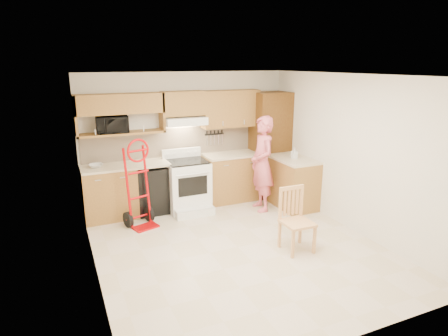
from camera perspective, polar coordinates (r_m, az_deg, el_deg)
floor at (r=5.92m, az=2.00°, el=-11.60°), size 4.00×4.50×0.02m
ceiling at (r=5.29m, az=2.25°, el=13.56°), size 4.00×4.50×0.02m
wall_back at (r=7.52m, az=-5.44°, el=4.35°), size 4.00×0.02×2.50m
wall_front at (r=3.68m, az=17.80°, el=-8.14°), size 4.00×0.02×2.50m
wall_left at (r=4.96m, az=-19.26°, el=-2.20°), size 0.02×4.50×2.50m
wall_right at (r=6.58m, az=18.08°, el=2.08°), size 0.02×4.50×2.50m
backsplash at (r=7.50m, az=-5.37°, el=3.94°), size 3.92×0.03×0.55m
lower_cab_left at (r=7.10m, az=-16.43°, el=-3.57°), size 0.90×0.60×0.90m
dishwasher at (r=7.22m, az=-10.52°, el=-3.07°), size 0.60×0.60×0.85m
lower_cab_right at (r=7.73m, az=1.29°, el=-1.40°), size 1.14×0.60×0.90m
countertop_left at (r=7.00m, az=-14.29°, el=0.35°), size 1.50×0.63×0.04m
countertop_right at (r=7.60m, az=1.31°, el=2.00°), size 1.14×0.63×0.04m
cab_return_right at (r=7.47m, az=9.97°, el=-2.22°), size 0.60×1.00×0.90m
countertop_return at (r=7.35m, az=10.14°, el=1.28°), size 0.63×1.00×0.04m
pantry_tall at (r=7.95m, az=6.68°, el=3.44°), size 0.70×0.60×2.10m
upper_cab_left at (r=6.95m, az=-15.07°, el=9.09°), size 1.50×0.33×0.34m
upper_shelf_mw at (r=7.02m, az=-14.78°, el=4.95°), size 1.50×0.33×0.04m
upper_cab_center at (r=7.21m, az=-6.05°, el=9.41°), size 0.76×0.33×0.44m
upper_cab_right at (r=7.57m, az=0.91°, el=8.71°), size 1.14×0.33×0.70m
range_hood at (r=7.19m, az=-5.82°, el=6.91°), size 0.76×0.46×0.14m
knife_strip at (r=7.65m, az=-1.39°, el=4.53°), size 0.40×0.05×0.29m
microwave at (r=6.97m, az=-16.10°, el=6.17°), size 0.54×0.37×0.29m
range at (r=7.15m, az=-5.28°, el=-2.00°), size 0.75×0.99×1.10m
person at (r=7.11m, az=5.62°, el=0.60°), size 0.50×0.69×1.75m
hand_truck at (r=6.53m, az=-12.19°, el=-2.88°), size 0.65×0.62×1.34m
dining_chair at (r=5.73m, az=10.73°, el=-7.59°), size 0.42×0.46×0.93m
soap_bottle at (r=7.30m, az=10.28°, el=2.18°), size 0.10×0.10×0.21m
bowl at (r=6.93m, az=-18.26°, el=0.32°), size 0.25×0.25×0.06m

